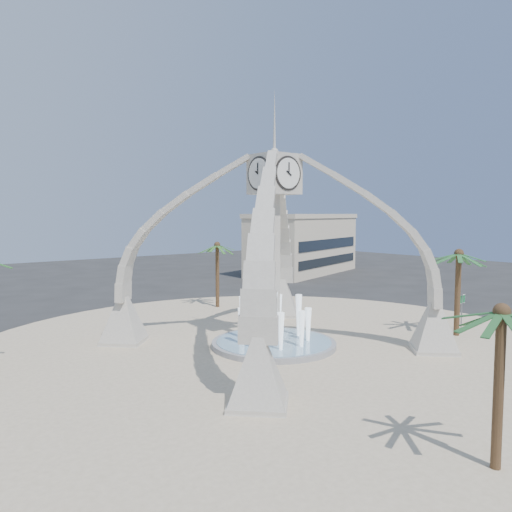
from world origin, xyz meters
TOP-DOWN VIEW (x-y plane):
  - ground at (0.00, 0.00)m, footprint 140.00×140.00m
  - plaza at (0.00, 0.00)m, footprint 40.00×40.00m
  - clock_tower at (-0.00, -0.00)m, footprint 17.94×17.94m
  - fountain at (0.00, 0.00)m, footprint 8.00×8.00m
  - building_ne at (30.00, 28.00)m, footprint 21.87×14.17m
  - palm_east at (11.95, -5.85)m, footprint 4.69×4.69m
  - palm_north at (5.02, 13.67)m, footprint 4.04×4.04m
  - palm_south at (-4.36, -16.37)m, footprint 4.07×4.07m
  - street_sign at (13.68, -5.25)m, footprint 1.03×0.13m

SIDE VIEW (x-z plane):
  - ground at x=0.00m, z-range 0.00..0.00m
  - plaza at x=0.00m, z-range 0.00..0.06m
  - fountain at x=0.00m, z-range -1.52..2.10m
  - street_sign at x=13.68m, z-range 0.61..3.42m
  - building_ne at x=30.00m, z-range 0.01..8.61m
  - palm_south at x=-4.36m, z-range 2.27..8.33m
  - palm_north at x=5.02m, z-range 2.45..8.90m
  - palm_east at x=11.95m, z-range 2.45..9.06m
  - clock_tower at x=0.00m, z-range -1.66..14.64m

